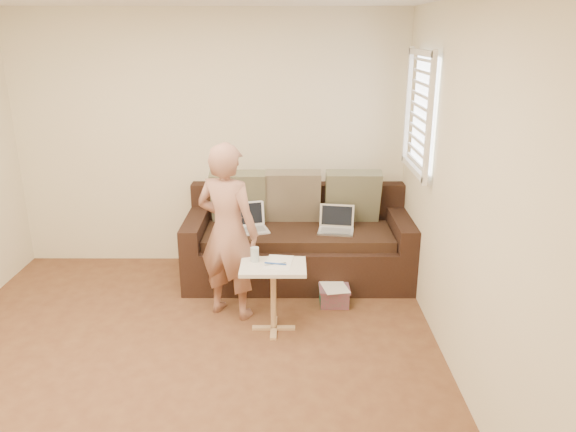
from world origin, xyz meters
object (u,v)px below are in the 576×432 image
object	(u,v)px
sofa	(298,238)
drinking_glass	(255,254)
laptop_silver	(336,232)
side_table	(273,298)
striped_box	(334,295)
laptop_white	(249,231)
person	(228,232)

from	to	relation	value
sofa	drinking_glass	xyz separation A→B (m)	(-0.37, -0.95, 0.22)
laptop_silver	side_table	xyz separation A→B (m)	(-0.58, -0.94, -0.23)
side_table	drinking_glass	world-z (taller)	drinking_glass
striped_box	drinking_glass	bearing A→B (deg)	-151.24
laptop_white	striped_box	distance (m)	1.04
laptop_white	striped_box	size ratio (longest dim) A/B	1.31
person	drinking_glass	size ratio (longest dim) A/B	12.81
sofa	side_table	size ratio (longest dim) A/B	3.77
laptop_silver	drinking_glass	world-z (taller)	drinking_glass
drinking_glass	striped_box	distance (m)	0.96
person	side_table	world-z (taller)	person
laptop_silver	laptop_white	xyz separation A→B (m)	(-0.84, 0.02, 0.00)
sofa	laptop_white	xyz separation A→B (m)	(-0.48, -0.07, 0.10)
sofa	person	xyz separation A→B (m)	(-0.61, -0.76, 0.34)
person	striped_box	xyz separation A→B (m)	(0.93, 0.18, -0.68)
side_table	person	bearing A→B (deg)	144.44
sofa	drinking_glass	size ratio (longest dim) A/B	18.33
laptop_silver	laptop_white	bearing A→B (deg)	-172.12
drinking_glass	person	bearing A→B (deg)	139.93
person	laptop_silver	bearing A→B (deg)	-121.93
laptop_white	drinking_glass	size ratio (longest dim) A/B	3.04
laptop_white	person	size ratio (longest dim) A/B	0.24
laptop_silver	laptop_white	size ratio (longest dim) A/B	0.93
side_table	laptop_silver	bearing A→B (deg)	58.27
laptop_silver	striped_box	bearing A→B (deg)	-85.72
laptop_silver	person	world-z (taller)	person
sofa	striped_box	bearing A→B (deg)	-60.83
laptop_silver	side_table	bearing A→B (deg)	-112.43
sofa	side_table	world-z (taller)	sofa
laptop_white	person	world-z (taller)	person
laptop_silver	striped_box	size ratio (longest dim) A/B	1.22
laptop_white	drinking_glass	bearing A→B (deg)	-99.57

